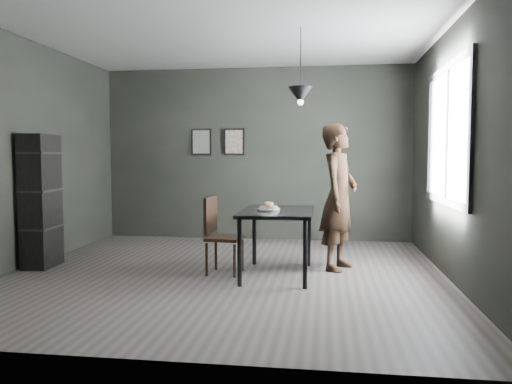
# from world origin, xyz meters

# --- Properties ---
(ground) EXTENTS (5.00, 5.00, 0.00)m
(ground) POSITION_xyz_m (0.00, 0.00, 0.00)
(ground) COLOR #37322F
(ground) RESTS_ON ground
(back_wall) EXTENTS (5.00, 0.10, 2.80)m
(back_wall) POSITION_xyz_m (0.00, 2.50, 1.40)
(back_wall) COLOR black
(back_wall) RESTS_ON ground
(ceiling) EXTENTS (5.00, 5.00, 0.02)m
(ceiling) POSITION_xyz_m (0.00, 0.00, 2.80)
(ceiling) COLOR silver
(ceiling) RESTS_ON ground
(window_assembly) EXTENTS (0.04, 1.96, 1.56)m
(window_assembly) POSITION_xyz_m (2.47, 0.20, 1.60)
(window_assembly) COLOR white
(window_assembly) RESTS_ON ground
(cafe_table) EXTENTS (0.80, 1.20, 0.75)m
(cafe_table) POSITION_xyz_m (0.60, 0.00, 0.67)
(cafe_table) COLOR black
(cafe_table) RESTS_ON ground
(white_plate) EXTENTS (0.23, 0.23, 0.01)m
(white_plate) POSITION_xyz_m (0.50, -0.01, 0.76)
(white_plate) COLOR white
(white_plate) RESTS_ON cafe_table
(donut_pile) EXTENTS (0.21, 0.14, 0.09)m
(donut_pile) POSITION_xyz_m (0.50, -0.01, 0.80)
(donut_pile) COLOR beige
(donut_pile) RESTS_ON white_plate
(woman) EXTENTS (0.61, 0.74, 1.75)m
(woman) POSITION_xyz_m (1.30, 0.43, 0.88)
(woman) COLOR black
(woman) RESTS_ON ground
(wood_chair) EXTENTS (0.42, 0.42, 0.89)m
(wood_chair) POSITION_xyz_m (-0.09, 0.02, 0.51)
(wood_chair) COLOR black
(wood_chair) RESTS_ON ground
(shelf_unit) EXTENTS (0.35, 0.57, 1.63)m
(shelf_unit) POSITION_xyz_m (-2.32, 0.07, 0.81)
(shelf_unit) COLOR black
(shelf_unit) RESTS_ON ground
(pendant_lamp) EXTENTS (0.28, 0.28, 0.86)m
(pendant_lamp) POSITION_xyz_m (0.85, 0.10, 2.05)
(pendant_lamp) COLOR black
(pendant_lamp) RESTS_ON ground
(framed_print_left) EXTENTS (0.34, 0.04, 0.44)m
(framed_print_left) POSITION_xyz_m (-0.90, 2.47, 1.60)
(framed_print_left) COLOR black
(framed_print_left) RESTS_ON ground
(framed_print_right) EXTENTS (0.34, 0.04, 0.44)m
(framed_print_right) POSITION_xyz_m (-0.35, 2.47, 1.60)
(framed_print_right) COLOR black
(framed_print_right) RESTS_ON ground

